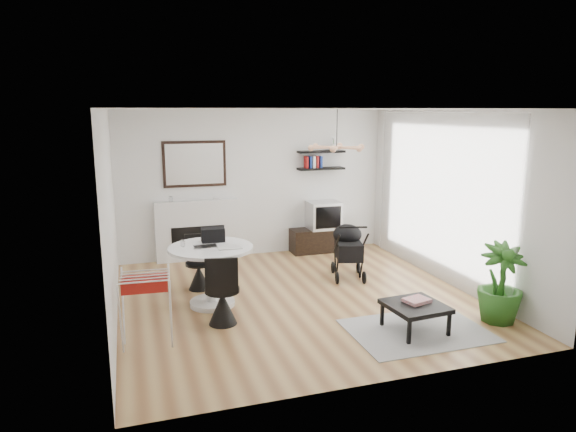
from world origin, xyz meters
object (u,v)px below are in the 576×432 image
object	(u,v)px
stroller	(348,252)
fireplace	(197,223)
tv_console	(322,240)
drying_rack	(146,309)
dining_table	(211,267)
potted_plant	(500,283)
crt_tv	(323,215)
coffee_table	(415,307)

from	to	relation	value
stroller	fireplace	bearing A→B (deg)	157.28
tv_console	drying_rack	bearing A→B (deg)	-136.70
drying_rack	fireplace	bearing A→B (deg)	76.30
tv_console	drying_rack	distance (m)	4.70
drying_rack	stroller	xyz separation A→B (m)	(3.25, 1.62, -0.04)
dining_table	drying_rack	distance (m)	1.39
tv_console	potted_plant	xyz separation A→B (m)	(0.94, -3.85, 0.29)
fireplace	stroller	xyz separation A→B (m)	(2.20, -1.74, -0.27)
drying_rack	stroller	bearing A→B (deg)	30.17
dining_table	stroller	size ratio (longest dim) A/B	1.21
stroller	potted_plant	bearing A→B (deg)	-48.23
tv_console	drying_rack	size ratio (longest dim) A/B	1.40
crt_tv	drying_rack	world-z (taller)	crt_tv
crt_tv	potted_plant	bearing A→B (deg)	-76.52
drying_rack	potted_plant	xyz separation A→B (m)	(4.36, -0.63, 0.06)
tv_console	dining_table	world-z (taller)	dining_table
drying_rack	potted_plant	world-z (taller)	potted_plant
fireplace	stroller	size ratio (longest dim) A/B	2.25
fireplace	crt_tv	bearing A→B (deg)	-3.57
potted_plant	dining_table	bearing A→B (deg)	154.05
crt_tv	potted_plant	distance (m)	3.96
fireplace	drying_rack	size ratio (longest dim) A/B	2.49
fireplace	drying_rack	xyz separation A→B (m)	(-1.05, -3.36, -0.23)
fireplace	potted_plant	world-z (taller)	fireplace
fireplace	stroller	bearing A→B (deg)	-38.29
fireplace	tv_console	bearing A→B (deg)	-3.53
fireplace	dining_table	distance (m)	2.33
fireplace	potted_plant	bearing A→B (deg)	-50.34
dining_table	potted_plant	distance (m)	3.83
tv_console	crt_tv	world-z (taller)	crt_tv
dining_table	potted_plant	bearing A→B (deg)	-25.95
dining_table	tv_console	bearing A→B (deg)	41.07
fireplace	drying_rack	world-z (taller)	fireplace
crt_tv	dining_table	xyz separation A→B (m)	(-2.52, -2.17, -0.16)
dining_table	coffee_table	size ratio (longest dim) A/B	1.61
coffee_table	potted_plant	world-z (taller)	potted_plant
dining_table	drying_rack	size ratio (longest dim) A/B	1.34
tv_console	potted_plant	bearing A→B (deg)	-76.20
tv_console	dining_table	size ratio (longest dim) A/B	1.04
tv_console	potted_plant	size ratio (longest dim) A/B	1.18
tv_console	dining_table	distance (m)	3.33
stroller	coffee_table	distance (m)	2.21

